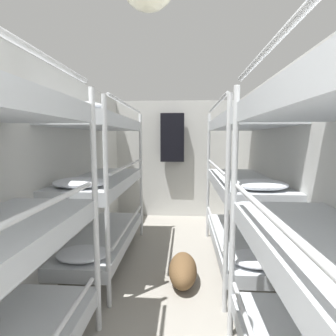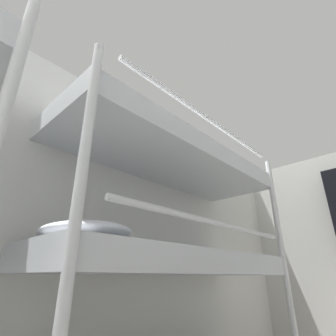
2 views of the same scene
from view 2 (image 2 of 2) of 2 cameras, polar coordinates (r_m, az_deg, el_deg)
wall_left at (r=1.63m, az=-27.79°, el=-12.82°), size 0.06×5.63×2.24m
bunk_stack_left_far at (r=1.72m, az=0.81°, el=-19.50°), size 0.67×1.84×1.93m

